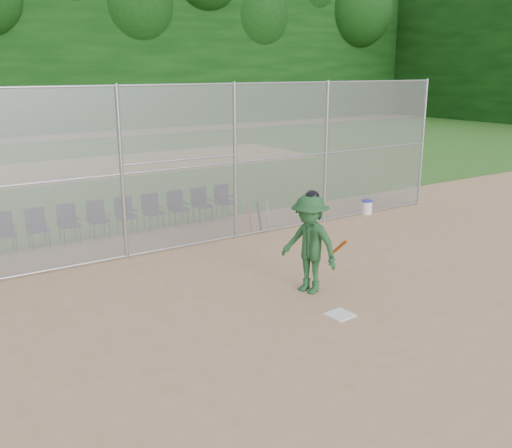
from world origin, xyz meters
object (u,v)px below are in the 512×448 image
home_plate (340,315)px  water_cooler (367,207)px  chair_0 (5,233)px  batter_at_plate (309,244)px

home_plate → water_cooler: 7.68m
water_cooler → chair_0: 10.17m
water_cooler → chair_0: (-9.97, 2.02, 0.26)m
batter_at_plate → chair_0: 7.55m
batter_at_plate → chair_0: batter_at_plate is taller
home_plate → water_cooler: bearing=42.6°
home_plate → water_cooler: (5.65, 5.20, 0.21)m
chair_0 → home_plate: bearing=-59.1°
home_plate → batter_at_plate: size_ratio=0.21×
batter_at_plate → water_cooler: size_ratio=4.79×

